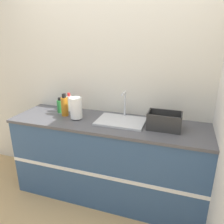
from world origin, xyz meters
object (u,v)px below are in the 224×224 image
(paper_towel_roll, at_px, (76,108))
(bottle_amber, at_px, (65,106))
(bottle_green, at_px, (60,106))
(dish_rack, at_px, (164,122))
(sink, at_px, (121,120))
(bottle_white_spray, at_px, (69,103))

(paper_towel_roll, bearing_deg, bottle_amber, 162.91)
(bottle_amber, height_order, bottle_green, bottle_amber)
(dish_rack, height_order, bottle_green, bottle_green)
(paper_towel_roll, height_order, dish_rack, paper_towel_roll)
(paper_towel_roll, xyz_separation_m, bottle_amber, (-0.17, 0.05, -0.01))
(dish_rack, bearing_deg, sink, 175.94)
(sink, relative_size, paper_towel_roll, 2.10)
(paper_towel_roll, bearing_deg, bottle_green, 154.61)
(sink, distance_m, bottle_green, 0.75)
(sink, xyz_separation_m, bottle_green, (-0.75, 0.06, 0.06))
(sink, bearing_deg, bottle_green, 175.19)
(bottle_green, bearing_deg, paper_towel_roll, -25.39)
(bottle_white_spray, relative_size, bottle_amber, 0.86)
(sink, relative_size, bottle_green, 2.80)
(sink, distance_m, paper_towel_roll, 0.49)
(sink, distance_m, bottle_amber, 0.65)
(dish_rack, xyz_separation_m, bottle_green, (-1.18, 0.09, 0.01))
(bottle_amber, distance_m, bottle_green, 0.14)
(bottle_white_spray, height_order, bottle_amber, bottle_amber)
(bottle_green, bearing_deg, sink, -4.81)
(dish_rack, relative_size, bottle_white_spray, 1.47)
(bottle_amber, bearing_deg, paper_towel_roll, -17.09)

